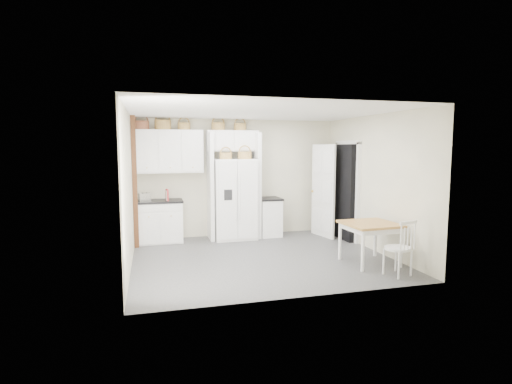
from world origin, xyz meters
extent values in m
plane|color=#373637|center=(0.00, 0.00, 0.00)|extent=(4.50, 4.50, 0.00)
plane|color=white|center=(0.00, 0.00, 2.60)|extent=(4.50, 4.50, 0.00)
plane|color=#B3AE9A|center=(0.00, 2.00, 1.30)|extent=(4.50, 0.00, 4.50)
plane|color=#B3AE9A|center=(-2.25, 0.00, 1.30)|extent=(0.00, 4.00, 4.00)
plane|color=#B3AE9A|center=(2.25, 0.00, 1.30)|extent=(0.00, 4.00, 4.00)
cube|color=white|center=(-0.15, 1.66, 0.87)|extent=(0.90, 0.72, 1.74)
cube|color=white|center=(-1.74, 1.70, 0.42)|extent=(0.92, 0.58, 0.85)
cube|color=white|center=(0.66, 1.70, 0.41)|extent=(0.47, 0.56, 0.82)
cube|color=olive|center=(1.70, -0.82, 0.35)|extent=(0.89, 0.89, 0.71)
cube|color=white|center=(1.78, -1.51, 0.43)|extent=(0.51, 0.49, 0.86)
cube|color=black|center=(-1.74, 1.70, 0.87)|extent=(0.95, 0.62, 0.04)
cube|color=black|center=(0.66, 1.70, 0.84)|extent=(0.50, 0.60, 0.04)
cube|color=silver|center=(-2.03, 1.71, 0.97)|extent=(0.26, 0.19, 0.16)
cube|color=#AE282D|center=(-1.58, 1.62, 1.01)|extent=(0.06, 0.16, 0.24)
cube|color=silver|center=(-1.58, 1.62, 0.99)|extent=(0.04, 0.14, 0.21)
cylinder|color=brown|center=(-2.05, 1.83, 2.44)|extent=(0.31, 0.31, 0.17)
cylinder|color=brown|center=(-1.62, 1.83, 2.45)|extent=(0.33, 0.33, 0.20)
cylinder|color=brown|center=(-1.19, 1.83, 2.43)|extent=(0.26, 0.26, 0.15)
cylinder|color=brown|center=(-0.46, 1.83, 2.43)|extent=(0.29, 0.29, 0.16)
cylinder|color=brown|center=(0.03, 1.83, 2.43)|extent=(0.27, 0.27, 0.15)
cylinder|color=brown|center=(-0.35, 1.56, 1.81)|extent=(0.26, 0.26, 0.14)
cylinder|color=brown|center=(0.07, 1.56, 1.82)|extent=(0.29, 0.29, 0.16)
cube|color=white|center=(-1.50, 1.83, 1.90)|extent=(1.40, 0.34, 0.90)
cube|color=white|center=(-0.15, 1.83, 2.12)|extent=(1.12, 0.34, 0.45)
cube|color=white|center=(-0.66, 1.70, 1.15)|extent=(0.08, 0.60, 2.30)
cube|color=white|center=(0.36, 1.70, 1.15)|extent=(0.08, 0.60, 2.30)
cube|color=#42210F|center=(-2.20, 1.35, 1.30)|extent=(0.09, 0.09, 2.60)
cube|color=black|center=(2.16, 1.00, 1.02)|extent=(0.18, 0.85, 2.05)
cube|color=white|center=(1.80, 1.33, 1.02)|extent=(0.21, 0.79, 2.05)
camera|label=1|loc=(-1.90, -6.79, 1.98)|focal=28.00mm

